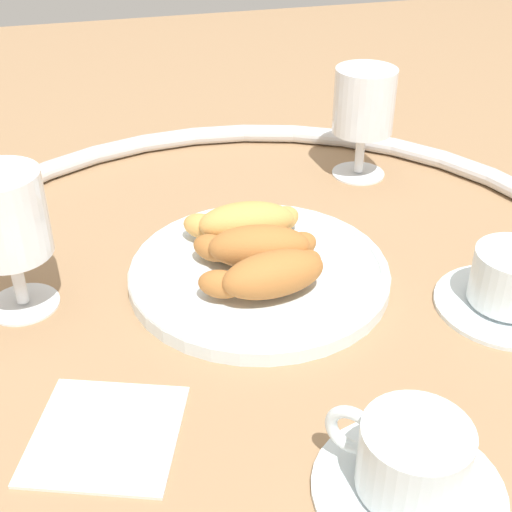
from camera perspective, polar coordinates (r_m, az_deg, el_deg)
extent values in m
plane|color=#997551|center=(0.70, 0.54, -2.58)|extent=(2.20, 2.20, 0.00)
torus|color=silver|center=(0.69, 0.54, -1.77)|extent=(0.76, 0.76, 0.02)
cylinder|color=silver|center=(0.70, 0.00, -1.56)|extent=(0.26, 0.26, 0.01)
torus|color=silver|center=(0.70, 0.00, -1.07)|extent=(0.26, 0.26, 0.01)
ellipsoid|color=#AD6B33|center=(0.64, 1.07, -1.55)|extent=(0.10, 0.06, 0.04)
ellipsoid|color=#AD6B33|center=(0.67, 3.97, -0.77)|extent=(0.05, 0.05, 0.03)
ellipsoid|color=#AD6B33|center=(0.65, -2.86, -2.30)|extent=(0.05, 0.05, 0.03)
ellipsoid|color=#AD6B33|center=(0.69, 0.00, 0.74)|extent=(0.11, 0.07, 0.04)
ellipsoid|color=#AD6B33|center=(0.70, 3.41, 0.84)|extent=(0.05, 0.04, 0.03)
ellipsoid|color=#AD6B33|center=(0.70, -3.53, 0.66)|extent=(0.05, 0.05, 0.03)
ellipsoid|color=#D6994C|center=(0.73, -0.95, 2.76)|extent=(0.10, 0.06, 0.04)
ellipsoid|color=#D6994C|center=(0.75, 2.11, 3.00)|extent=(0.05, 0.05, 0.03)
ellipsoid|color=#D6994C|center=(0.74, -4.37, 2.44)|extent=(0.05, 0.05, 0.03)
cylinder|color=silver|center=(0.71, 19.74, -3.64)|extent=(0.14, 0.14, 0.01)
cylinder|color=silver|center=(0.52, 12.33, -17.98)|extent=(0.14, 0.14, 0.01)
cylinder|color=silver|center=(0.50, 12.75, -15.75)|extent=(0.08, 0.08, 0.05)
cylinder|color=brown|center=(0.48, 13.07, -14.02)|extent=(0.07, 0.07, 0.01)
torus|color=silver|center=(0.51, 7.86, -13.88)|extent=(0.04, 0.04, 0.04)
cylinder|color=white|center=(0.71, -18.42, -3.66)|extent=(0.07, 0.07, 0.01)
cylinder|color=white|center=(0.69, -18.85, -1.65)|extent=(0.01, 0.01, 0.05)
cylinder|color=white|center=(0.66, -19.87, 3.20)|extent=(0.08, 0.08, 0.08)
cylinder|color=gold|center=(0.66, -19.79, 2.80)|extent=(0.07, 0.07, 0.07)
cylinder|color=white|center=(0.93, 8.33, 6.76)|extent=(0.07, 0.07, 0.01)
cylinder|color=white|center=(0.92, 8.48, 8.45)|extent=(0.01, 0.01, 0.05)
cylinder|color=white|center=(0.89, 8.83, 12.41)|extent=(0.08, 0.08, 0.08)
cylinder|color=yellow|center=(0.89, 8.77, 11.67)|extent=(0.07, 0.07, 0.05)
cube|color=silver|center=(0.56, -12.15, -13.91)|extent=(0.14, 0.14, 0.01)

